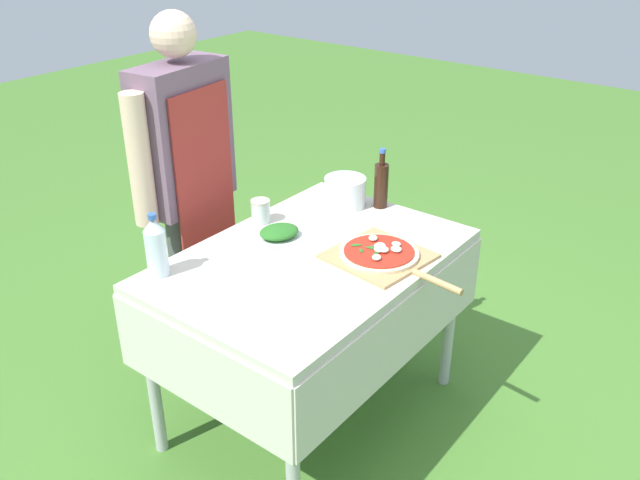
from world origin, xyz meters
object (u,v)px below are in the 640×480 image
Objects in this scene: person_cook at (187,171)px; pizza_on_peel at (381,255)px; water_bottle at (156,247)px; prep_table at (311,278)px; mixing_tub at (345,192)px; herb_container at (279,233)px; oil_bottle at (381,184)px; sauce_jar at (261,212)px.

person_cook is 0.88m from pizza_on_peel.
prep_table is at bearing -37.57° from water_bottle.
person_cook is 8.83× the size of mixing_tub.
mixing_tub is (0.43, 0.16, 0.15)m from prep_table.
water_bottle is at bearing 142.78° from pizza_on_peel.
herb_container is at bearing 85.63° from person_cook.
person_cook is 6.04× the size of oil_bottle.
sauce_jar reaches higher than pizza_on_peel.
oil_bottle is (0.37, 0.25, 0.08)m from pizza_on_peel.
mixing_tub reaches higher than prep_table.
pizza_on_peel reaches higher than prep_table.
prep_table is 0.54m from oil_bottle.
herb_container is at bearing 177.38° from mixing_tub.
pizza_on_peel is 0.54m from sauce_jar.
oil_bottle reaches higher than herb_container.
prep_table is at bearing -159.52° from mixing_tub.
pizza_on_peel is (0.12, -0.86, -0.15)m from person_cook.
oil_bottle is at bearing 4.09° from prep_table.
pizza_on_peel is 2.40× the size of herb_container.
water_bottle is (-0.93, 0.29, 0.01)m from oil_bottle.
sauce_jar is (0.08, -0.32, -0.12)m from person_cook.
herb_container is (0.02, -0.47, -0.14)m from person_cook.
herb_container is (-0.10, 0.39, 0.01)m from pizza_on_peel.
mixing_tub is (-0.08, 0.12, -0.04)m from oil_bottle.
oil_bottle is (0.49, -0.61, -0.06)m from person_cook.
pizza_on_peel is at bearing -128.10° from mixing_tub.
mixing_tub is at bearing 20.48° from prep_table.
sauce_jar is at bearing 97.55° from person_cook.
herb_container is at bearing 79.21° from prep_table.
mixing_tub reaches higher than sauce_jar.
prep_table is 0.37m from sauce_jar.
oil_bottle reaches higher than mixing_tub.
person_cook reaches higher than herb_container.
sauce_jar is at bearing 153.27° from mixing_tub.
oil_bottle reaches higher than sauce_jar.
water_bottle reaches higher than herb_container.
mixing_tub is at bearing 122.57° from oil_bottle.
water_bottle reaches higher than sauce_jar.
sauce_jar is (-0.33, 0.17, -0.02)m from mixing_tub.
herb_container is (0.45, -0.15, -0.08)m from water_bottle.
oil_bottle is 0.51m from sauce_jar.
oil_bottle is 2.70× the size of sauce_jar.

